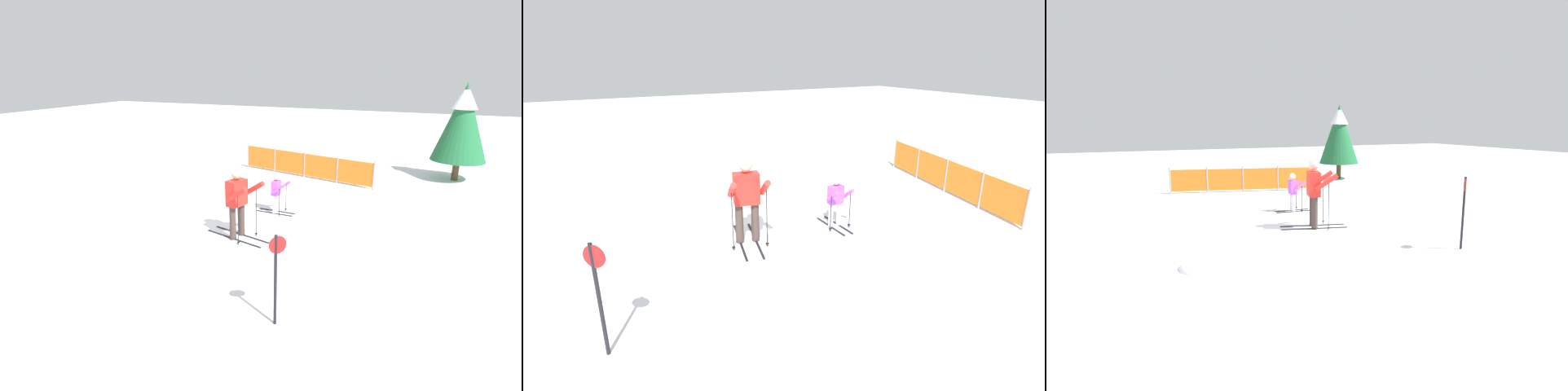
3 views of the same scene
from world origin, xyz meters
The scene contains 6 objects.
ground_plane centered at (0.00, 0.00, 0.00)m, with size 60.00×60.00×0.00m, color white.
skier_adult centered at (0.10, -0.14, 1.03)m, with size 1.66×0.86×1.72m.
skier_child centered at (0.31, 1.78, 0.65)m, with size 1.06×0.54×1.12m.
safety_fence centered at (-0.14, 5.68, 0.47)m, with size 5.10×1.29×0.95m.
trail_marker centered at (2.13, -2.92, 0.92)m, with size 0.21×0.22×1.49m.
snow_mound centered at (-2.79, -1.89, 0.00)m, with size 1.09×0.92×0.44m, color white.
Camera 2 is at (6.70, -3.03, 3.46)m, focal length 28.00 mm.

